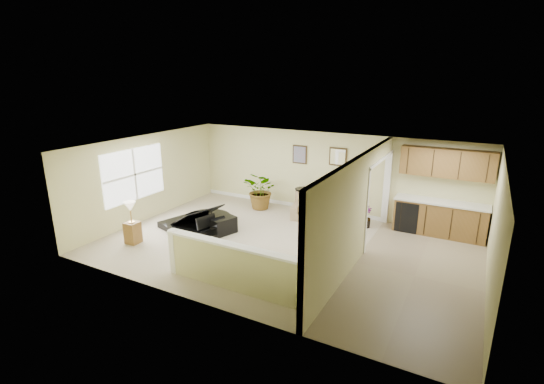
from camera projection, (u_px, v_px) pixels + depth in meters
The scene contains 20 objects.
floor at pixel (284, 247), 9.87m from camera, with size 9.00×9.00×0.00m, color #C3B498.
back_wall at pixel (328, 173), 12.04m from camera, with size 9.00×0.04×2.50m, color beige.
front_wall at pixel (208, 245), 6.98m from camera, with size 9.00×0.04×2.50m, color beige.
left_wall at pixel (147, 177), 11.56m from camera, with size 0.04×6.00×2.50m, color beige.
right_wall at pixel (496, 234), 7.46m from camera, with size 0.04×6.00×2.50m, color beige.
ceiling at pixel (285, 148), 9.16m from camera, with size 9.00×6.00×0.04m, color silver.
kitchen_vinyl at pixel (415, 276), 8.44m from camera, with size 2.70×6.00×0.01m, color gray.
interior_partition at pixel (360, 209), 8.92m from camera, with size 0.18×5.99×2.50m.
pony_half_wall at pixel (235, 267), 7.75m from camera, with size 3.42×0.22×1.00m.
left_window at pixel (134, 174), 11.08m from camera, with size 0.05×2.15×1.45m, color white.
wall_art_left at pixel (300, 155), 12.31m from camera, with size 0.48×0.04×0.58m.
wall_mirror at pixel (338, 157), 11.73m from camera, with size 0.55×0.04×0.55m.
kitchen_cabinets at pixel (437, 203), 10.47m from camera, with size 2.36×0.65×2.33m.
piano at pixel (195, 205), 11.03m from camera, with size 2.16×2.16×1.51m.
piano_bench at pixel (224, 226), 10.62m from camera, with size 0.34×0.68×0.45m, color black.
loveseat at pixel (321, 206), 11.79m from camera, with size 1.86×1.30×0.94m.
accent_table at pixel (303, 197), 12.26m from camera, with size 0.53×0.53×0.76m.
palm_plant at pixel (262, 191), 12.52m from camera, with size 1.28×1.17×1.22m.
small_plant at pixel (365, 218), 11.12m from camera, with size 0.34×0.34×0.60m.
lamp_stand at pixel (132, 226), 9.98m from camera, with size 0.34×0.34×1.11m.
Camera 1 is at (4.05, -8.11, 4.14)m, focal length 26.00 mm.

